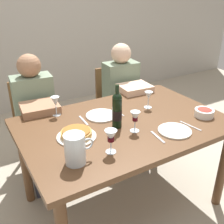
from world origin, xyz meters
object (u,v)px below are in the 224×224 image
Objects in this scene: dinner_plate_right_setting at (175,131)px; salad_bowl at (204,112)px; wine_glass_spare at (135,117)px; diner_left at (38,119)px; chair_right at (115,102)px; baked_tart at (76,134)px; wine_glass_left_diner at (149,96)px; diner_right at (126,99)px; wine_glass_centre at (55,102)px; dining_table at (124,133)px; chair_left at (34,120)px; wine_glass_right_diner at (111,137)px; water_pitcher at (75,151)px; dinner_plate_left_setting at (101,115)px; wine_bottle at (117,110)px.

salad_bowl is at bearing 10.11° from dinner_plate_right_setting.
wine_glass_spare is 0.96m from diner_left.
diner_left is (-0.68, 0.96, -0.15)m from dinner_plate_right_setting.
diner_left is at bearing 17.21° from chair_right.
wine_glass_left_diner is at bearing 11.01° from baked_tart.
wine_glass_spare is 0.13× the size of diner_right.
dinner_plate_right_setting is (0.61, -0.27, -0.02)m from baked_tart.
wine_glass_left_diner is 0.91× the size of wine_glass_centre.
diner_left is at bearing 124.74° from dining_table.
chair_right is at bearing -176.11° from chair_left.
dining_table is at bearing 45.24° from wine_glass_right_diner.
wine_glass_centre is (0.12, 0.64, 0.03)m from water_pitcher.
wine_glass_left_diner is 1.14m from chair_left.
chair_left is (-0.44, 0.90, -0.17)m from dining_table.
water_pitcher is at bearing 178.33° from dinner_plate_right_setting.
salad_bowl is 0.86m from wine_glass_right_diner.
diner_left reaches higher than dinner_plate_left_setting.
wine_glass_right_diner reaches higher than chair_left.
wine_glass_centre reaches higher than salad_bowl.
chair_right is (0.15, 0.76, -0.36)m from wine_glass_left_diner.
wine_glass_left_diner is (0.81, 0.39, 0.02)m from water_pitcher.
wine_bottle is 0.42m from dinner_plate_right_setting.
wine_bottle is 0.27× the size of diner_right.
salad_bowl is 1.16m from chair_right.
salad_bowl is 0.97× the size of wine_glass_right_diner.
dinner_plate_left_setting is 0.20× the size of diner_right.
wine_glass_spare is (0.37, -0.51, -0.00)m from wine_glass_centre.
diner_left reaches higher than wine_glass_spare.
dining_table is 0.78m from diner_right.
wine_glass_centre reaches higher than baked_tart.
dinner_plate_right_setting is at bearing -53.23° from dining_table.
water_pitcher is 0.28m from baked_tart.
wine_glass_spare reaches higher than dinner_plate_right_setting.
wine_bottle is 0.36× the size of chair_left.
dinner_plate_left_setting is (-0.09, 0.32, -0.10)m from wine_glass_spare.
wine_glass_right_diner is 0.50m from dinner_plate_left_setting.
salad_bowl is at bearing 137.19° from chair_left.
salad_bowl is 0.90m from diner_right.
wine_glass_centre reaches higher than dining_table.
chair_right is (0.84, 0.51, -0.37)m from wine_glass_centre.
diner_right reaches higher than water_pitcher.
dinner_plate_left_setting is (0.41, 0.44, -0.07)m from water_pitcher.
wine_bottle is at bearing -85.61° from dinner_plate_left_setting.
salad_bowl is 0.13× the size of diner_right.
wine_glass_right_diner is at bearing -80.94° from wine_glass_centre.
wine_glass_left_diner is (0.31, 0.12, 0.19)m from dining_table.
wine_glass_left_diner reaches higher than dinner_plate_left_setting.
chair_right is (0.47, 1.03, -0.37)m from wine_glass_spare.
wine_glass_left_diner is 0.71m from wine_glass_right_diner.
wine_glass_spare is (0.27, 0.14, -0.00)m from wine_glass_right_diner.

